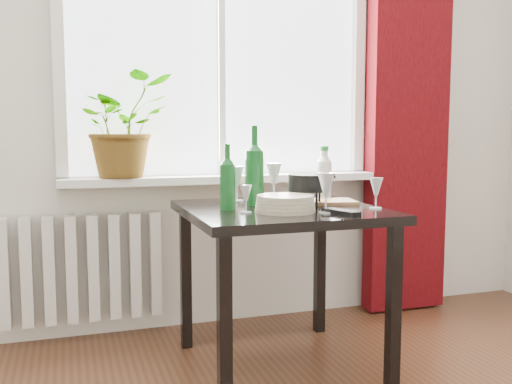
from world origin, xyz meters
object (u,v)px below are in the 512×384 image
object	(u,v)px
table	(281,227)
wineglass_front_left	(246,199)
wine_bottle_left	(228,177)
tv_remote	(341,212)
cleaning_bottle	(324,173)
wineglass_back_center	(274,181)
radiator	(82,268)
wineglass_back_left	(237,183)
bottle_amber	(255,174)
wineglass_far_right	(376,193)
fondue_pot	(309,190)
potted_plant	(123,126)
wineglass_front_right	(326,193)
cutting_board	(324,202)
wine_bottle_right	(254,165)
plate_stack	(285,204)

from	to	relation	value
table	wineglass_front_left	xyz separation A→B (m)	(-0.20, -0.13, 0.15)
wine_bottle_left	tv_remote	bearing A→B (deg)	-35.00
cleaning_bottle	wineglass_back_center	size ratio (longest dim) A/B	1.40
radiator	wineglass_back_center	bearing A→B (deg)	-21.68
wineglass_back_left	wineglass_front_left	xyz separation A→B (m)	(-0.08, -0.40, -0.03)
wine_bottle_left	tv_remote	size ratio (longest dim) A/B	1.60
radiator	bottle_amber	size ratio (longest dim) A/B	3.29
wineglass_far_right	fondue_pot	distance (m)	0.30
tv_remote	wineglass_front_left	bearing A→B (deg)	138.27
bottle_amber	potted_plant	bearing A→B (deg)	160.18
wineglass_far_right	tv_remote	xyz separation A→B (m)	(-0.22, -0.10, -0.06)
wineglass_front_right	fondue_pot	size ratio (longest dim) A/B	0.79
wineglass_back_center	cutting_board	size ratio (longest dim) A/B	0.65
wineglass_back_left	wineglass_front_left	distance (m)	0.41
potted_plant	wineglass_back_center	bearing A→B (deg)	-25.88
potted_plant	cleaning_bottle	distance (m)	1.05
wineglass_back_center	fondue_pot	world-z (taller)	wineglass_back_center
potted_plant	wine_bottle_right	xyz separation A→B (m)	(0.54, -0.49, -0.18)
radiator	wineglass_front_left	bearing A→B (deg)	-49.59
fondue_pot	tv_remote	distance (m)	0.28
potted_plant	cleaning_bottle	bearing A→B (deg)	-21.44
potted_plant	cutting_board	bearing A→B (deg)	-31.76
cleaning_bottle	wineglass_far_right	bearing A→B (deg)	-82.16
potted_plant	wineglass_front_left	size ratio (longest dim) A/B	4.43
radiator	wineglass_back_left	world-z (taller)	wineglass_back_left
bottle_amber	fondue_pot	world-z (taller)	bottle_amber
wineglass_front_right	wineglass_front_left	bearing A→B (deg)	161.86
wineglass_front_left	plate_stack	size ratio (longest dim) A/B	0.46
wineglass_front_right	table	bearing A→B (deg)	115.75
wineglass_far_right	radiator	bearing A→B (deg)	146.43
wineglass_far_right	wineglass_front_left	bearing A→B (deg)	174.47
wine_bottle_left	wineglass_front_left	world-z (taller)	wine_bottle_left
plate_stack	potted_plant	bearing A→B (deg)	128.35
table	wineglass_back_center	bearing A→B (deg)	76.47
wine_bottle_right	wineglass_front_right	xyz separation A→B (m)	(0.20, -0.34, -0.10)
wine_bottle_left	fondue_pot	distance (m)	0.39
bottle_amber	wine_bottle_left	bearing A→B (deg)	-123.63
potted_plant	wine_bottle_left	bearing A→B (deg)	-58.00
cleaning_bottle	wineglass_front_right	size ratio (longest dim) A/B	1.55
fondue_pot	wineglass_far_right	bearing A→B (deg)	-27.90
potted_plant	wine_bottle_left	xyz separation A→B (m)	(0.38, -0.61, -0.23)
potted_plant	cutting_board	xyz separation A→B (m)	(0.87, -0.54, -0.36)
wine_bottle_left	wineglass_back_left	bearing A→B (deg)	66.20
wineglass_front_right	wineglass_back_center	distance (m)	0.50
tv_remote	wine_bottle_right	bearing A→B (deg)	103.45
table	bottle_amber	world-z (taller)	bottle_amber
wine_bottle_left	wineglass_back_center	world-z (taller)	wine_bottle_left
potted_plant	tv_remote	xyz separation A→B (m)	(0.78, -0.89, -0.36)
wineglass_back_left	cleaning_bottle	bearing A→B (deg)	-5.61
wine_bottle_right	fondue_pot	distance (m)	0.28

